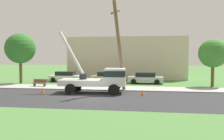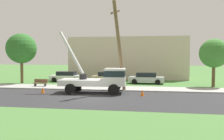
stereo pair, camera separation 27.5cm
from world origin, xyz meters
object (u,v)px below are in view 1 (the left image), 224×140
Objects in this scene: parked_sedan_tan at (108,77)px; roadside_tree_far at (213,53)px; park_bench at (40,83)px; traffic_cone_behind at (43,90)px; utility_truck at (102,78)px; parked_sedan_white at (66,76)px; traffic_cone_ahead at (142,93)px; parked_sedan_silver at (146,78)px; roadside_tree_near at (20,49)px; leaning_utility_pole at (119,46)px.

roadside_tree_far is (12.65, -2.73, 3.10)m from parked_sedan_tan.
traffic_cone_behind is at bearing -62.03° from park_bench.
utility_truck is 11.67m from parked_sedan_white.
utility_truck is 8.51m from park_bench.
parked_sedan_silver is at bearing 89.01° from traffic_cone_ahead.
park_bench reaches higher than traffic_cone_behind.
traffic_cone_ahead is 0.13× the size of parked_sedan_white.
traffic_cone_behind is at bearing -82.79° from parked_sedan_white.
parked_sedan_white and parked_sedan_silver have the same top height.
roadside_tree_near is (-10.84, -2.76, 3.76)m from parked_sedan_tan.
leaning_utility_pole reaches higher than roadside_tree_near.
leaning_utility_pole is 1.96× the size of parked_sedan_white.
park_bench is at bearing -38.35° from roadside_tree_near.
roadside_tree_far reaches higher than parked_sedan_tan.
parked_sedan_silver reaches higher than traffic_cone_ahead.
traffic_cone_ahead is 12.48m from park_bench.
parked_sedan_white is 1.01× the size of parked_sedan_tan.
parked_sedan_tan is (-4.88, 10.38, 0.43)m from traffic_cone_ahead.
parked_sedan_silver is at bearing 164.15° from roadside_tree_far.
traffic_cone_ahead is (2.31, -1.88, -4.19)m from leaning_utility_pole.
parked_sedan_silver is at bearing -3.70° from parked_sedan_white.
leaning_utility_pole is 15.56× the size of traffic_cone_ahead.
traffic_cone_ahead is (3.90, -1.10, -1.13)m from utility_truck.
park_bench reaches higher than traffic_cone_ahead.
traffic_cone_behind is 10.57m from roadside_tree_near.
leaning_utility_pole is 9.12m from parked_sedan_silver.
leaning_utility_pole is 14.59m from roadside_tree_near.
roadside_tree_near reaches higher than roadside_tree_far.
traffic_cone_behind is 0.13× the size of parked_sedan_tan.
parked_sedan_white is (-6.85, 9.42, -0.70)m from utility_truck.
leaning_utility_pole reaches higher than parked_sedan_silver.
parked_sedan_tan is 0.69× the size of roadside_tree_near.
parked_sedan_tan is at bearing -1.28° from parked_sedan_white.
park_bench is (-0.92, -6.10, -0.25)m from parked_sedan_white.
park_bench is 6.54m from roadside_tree_near.
utility_truck is at bearing -83.97° from parked_sedan_tan.
park_bench is 0.29× the size of roadside_tree_far.
utility_truck is 5.73m from traffic_cone_behind.
roadside_tree_far is at bearing 44.57° from traffic_cone_ahead.
parked_sedan_tan is (4.57, 10.16, 0.43)m from traffic_cone_behind.
utility_truck is at bearing -153.86° from leaning_utility_pole.
traffic_cone_ahead is 9.82m from parked_sedan_silver.
park_bench is 0.25× the size of roadside_tree_near.
utility_truck is 4.20m from traffic_cone_ahead.
traffic_cone_behind is 13.59m from parked_sedan_silver.
leaning_utility_pole is 5.13m from traffic_cone_ahead.
parked_sedan_white is at bearing 176.30° from parked_sedan_silver.
traffic_cone_ahead is 11.48m from parked_sedan_tan.
traffic_cone_ahead is 9.45m from traffic_cone_behind.
parked_sedan_silver is 2.82× the size of park_bench.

